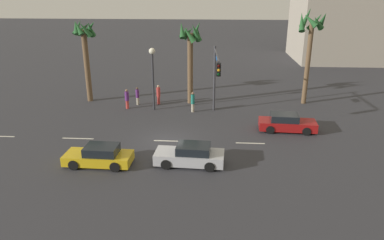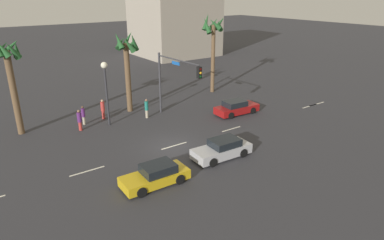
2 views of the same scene
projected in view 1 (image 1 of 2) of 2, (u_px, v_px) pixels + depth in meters
ground_plane at (167, 141)px, 26.31m from camera, size 220.00×220.00×0.00m
lane_stripe_1 at (2, 136)px, 27.12m from camera, size 1.87×0.14×0.01m
lane_stripe_2 at (78, 138)px, 26.74m from camera, size 2.36×0.14×0.01m
lane_stripe_3 at (169, 141)px, 26.30m from camera, size 2.30×0.14×0.01m
lane_stripe_4 at (250, 143)px, 25.92m from camera, size 2.07×0.14×0.01m
car_0 at (99, 156)px, 22.58m from camera, size 4.24×1.91×1.30m
car_1 at (286, 123)px, 28.03m from camera, size 4.44×2.00×1.36m
car_2 at (190, 155)px, 22.61m from camera, size 4.41×2.01×1.35m
traffic_signal at (216, 72)px, 29.52m from camera, size 0.58×6.24×5.85m
streetlamp at (153, 67)px, 31.74m from camera, size 0.56×0.56×5.64m
pedestrian_0 at (158, 94)px, 34.38m from camera, size 0.38×0.38×1.88m
pedestrian_1 at (127, 98)px, 33.11m from camera, size 0.43×0.43×1.84m
pedestrian_2 at (193, 101)px, 32.18m from camera, size 0.35×0.35×1.85m
pedestrian_3 at (137, 96)px, 34.20m from camera, size 0.41×0.41×1.72m
palm_tree_0 at (191, 46)px, 33.20m from camera, size 2.40×2.59×7.74m
palm_tree_1 at (311, 35)px, 32.87m from camera, size 2.50×2.62×8.94m
palm_tree_2 at (85, 43)px, 33.88m from camera, size 2.47×2.57×7.81m
building_1 at (341, 13)px, 54.29m from camera, size 13.05×12.51×13.90m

